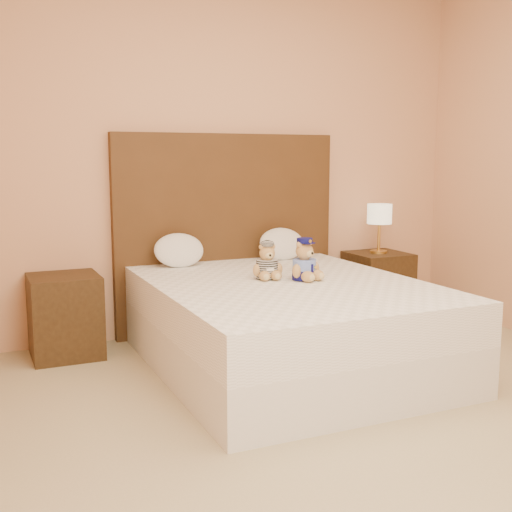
{
  "coord_description": "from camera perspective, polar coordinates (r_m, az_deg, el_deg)",
  "views": [
    {
      "loc": [
        -1.8,
        -2.33,
        1.32
      ],
      "look_at": [
        -0.1,
        1.45,
        0.68
      ],
      "focal_mm": 45.0,
      "sensor_mm": 36.0,
      "label": 1
    }
  ],
  "objects": [
    {
      "name": "lamp",
      "position": [
        5.31,
        10.92,
        3.47
      ],
      "size": [
        0.2,
        0.2,
        0.4
      ],
      "color": "gold",
      "rests_on": "nightstand_right"
    },
    {
      "name": "headboard",
      "position": [
        4.91,
        -2.59,
        2.04
      ],
      "size": [
        1.75,
        0.08,
        1.5
      ],
      "primitive_type": "cube",
      "color": "#472C15",
      "rests_on": "ground"
    },
    {
      "name": "nightstand_left",
      "position": [
        4.48,
        -16.6,
        -5.13
      ],
      "size": [
        0.45,
        0.45,
        0.55
      ],
      "primitive_type": "cube",
      "color": "#3C2813",
      "rests_on": "ground"
    },
    {
      "name": "nightstand_right",
      "position": [
        5.39,
        10.75,
        -2.61
      ],
      "size": [
        0.45,
        0.45,
        0.55
      ],
      "primitive_type": "cube",
      "color": "#3C2813",
      "rests_on": "ground"
    },
    {
      "name": "teddy_police",
      "position": [
        4.07,
        4.32,
        -0.3
      ],
      "size": [
        0.28,
        0.27,
        0.27
      ],
      "primitive_type": null,
      "rotation": [
        0.0,
        0.0,
        0.28
      ],
      "color": "#B07D44",
      "rests_on": "bed"
    },
    {
      "name": "teddy_prisoner",
      "position": [
        4.1,
        1.0,
        -0.45
      ],
      "size": [
        0.23,
        0.22,
        0.23
      ],
      "primitive_type": null,
      "rotation": [
        0.0,
        0.0,
        -0.13
      ],
      "color": "#B07D44",
      "rests_on": "bed"
    },
    {
      "name": "room_walls",
      "position": [
        3.35,
        8.92,
        17.0
      ],
      "size": [
        4.04,
        4.52,
        2.72
      ],
      "color": "tan",
      "rests_on": "ground"
    },
    {
      "name": "bed",
      "position": [
        4.09,
        2.71,
        -6.08
      ],
      "size": [
        1.6,
        2.0,
        0.55
      ],
      "color": "white",
      "rests_on": "ground"
    },
    {
      "name": "pillow_right",
      "position": [
        4.91,
        2.32,
        1.23
      ],
      "size": [
        0.37,
        0.24,
        0.26
      ],
      "primitive_type": "ellipsoid",
      "color": "white",
      "rests_on": "bed"
    },
    {
      "name": "pillow_left",
      "position": [
        4.61,
        -6.87,
        0.66
      ],
      "size": [
        0.37,
        0.24,
        0.26
      ],
      "primitive_type": "ellipsoid",
      "color": "white",
      "rests_on": "bed"
    },
    {
      "name": "ground",
      "position": [
        3.22,
        12.75,
        -15.69
      ],
      "size": [
        4.0,
        4.5,
        0.0
      ],
      "primitive_type": "cube",
      "color": "tan",
      "rests_on": "ground"
    }
  ]
}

